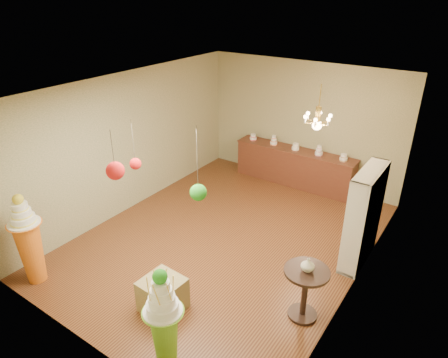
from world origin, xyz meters
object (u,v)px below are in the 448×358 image
Objects in this scene: round_table at (305,287)px; pedestal_green at (164,326)px; sideboard at (294,166)px; pedestal_orange at (30,245)px.

pedestal_green is at bearing -122.25° from round_table.
pedestal_green is 5.90m from sideboard.
pedestal_orange is 4.47m from round_table.
pedestal_orange is 1.90× the size of round_table.
pedestal_orange is (-2.95, -0.00, 0.04)m from pedestal_green.
sideboard is 3.51× the size of round_table.
sideboard is (1.99, 5.82, -0.22)m from pedestal_orange.
pedestal_green is 1.77× the size of round_table.
pedestal_green is at bearing 0.00° from pedestal_orange.
pedestal_green is 0.51× the size of sideboard.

